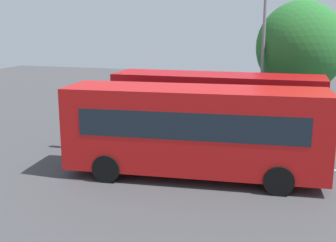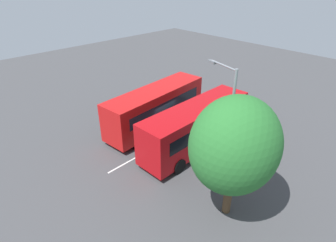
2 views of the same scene
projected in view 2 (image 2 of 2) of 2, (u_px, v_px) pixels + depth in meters
ground_plane at (174, 136)px, 22.22m from camera, size 64.67×64.67×0.00m
bus_far_left at (196, 125)px, 20.02m from camera, size 9.52×2.78×3.36m
bus_center_left at (156, 107)px, 22.75m from camera, size 9.64×3.34×3.36m
pedestrian at (222, 101)px, 25.81m from camera, size 0.45×0.45×1.70m
street_lamp at (228, 121)px, 15.63m from camera, size 0.78×2.36×7.33m
depot_tree at (235, 145)px, 13.33m from camera, size 4.72×4.25×6.82m
lane_stripe_outer_left at (174, 136)px, 22.22m from camera, size 12.70×0.58×0.01m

